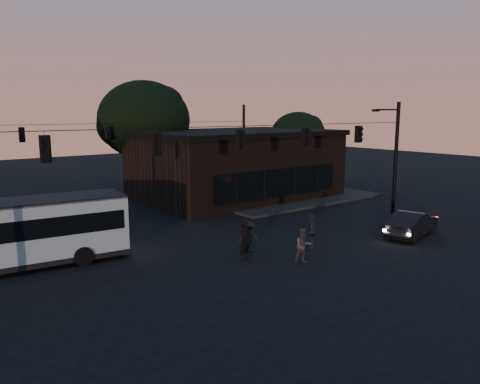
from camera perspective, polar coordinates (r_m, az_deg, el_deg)
ground at (r=20.74m, az=6.94°, el=-9.70°), size 120.00×120.00×0.00m
sidewalk_far_right at (r=38.57m, az=4.85°, el=-0.41°), size 14.00×10.00×0.15m
building at (r=37.75m, az=-0.48°, el=3.44°), size 15.40×10.41×5.40m
tree_behind at (r=39.98m, az=-11.63°, el=8.61°), size 7.60×7.60×9.43m
tree_right at (r=45.07m, az=7.08°, el=6.86°), size 5.20×5.20×6.86m
signal_rig_near at (r=22.68m, az=-0.00°, el=3.61°), size 26.24×0.30×7.50m
signal_rig_far at (r=36.59m, az=-15.73°, el=5.23°), size 26.24×0.30×7.50m
car at (r=27.86m, az=20.25°, el=-3.63°), size 4.55×2.34×1.43m
pedestrian_a at (r=21.92m, az=0.62°, el=-5.93°), size 0.79×0.62×1.91m
pedestrian_b at (r=21.74m, az=7.70°, el=-6.52°), size 0.98×0.89×1.64m
pedestrian_c at (r=24.13m, az=8.82°, el=-4.73°), size 1.11×0.92×1.78m
pedestrian_d at (r=23.21m, az=1.15°, el=-5.48°), size 1.12×1.12×1.56m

